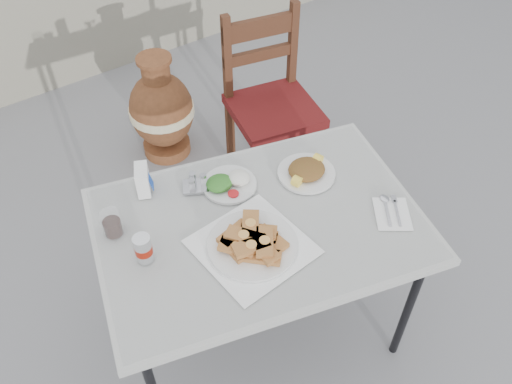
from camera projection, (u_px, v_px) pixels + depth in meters
ground at (242, 316)px, 2.67m from camera, size 80.00×80.00×0.00m
cafe_table at (260, 231)px, 2.13m from camera, size 1.42×1.13×0.76m
pide_plate at (252, 241)px, 1.98m from camera, size 0.41×0.41×0.08m
salad_rice_plate at (229, 182)px, 2.21m from camera, size 0.22×0.22×0.06m
salad_chopped_plate at (307, 171)px, 2.26m from camera, size 0.24×0.24×0.05m
soda_can at (143, 249)px, 1.93m from camera, size 0.06×0.06×0.12m
cola_glass at (112, 225)px, 2.02m from camera, size 0.08×0.08×0.11m
napkin_holder at (143, 180)px, 2.17m from camera, size 0.09×0.11×0.12m
condiment_caddy at (196, 184)px, 2.20m from camera, size 0.13×0.12×0.08m
cutlery_napkin at (391, 211)px, 2.13m from camera, size 0.21×0.22×0.01m
chair at (271, 104)px, 3.00m from camera, size 0.53×0.53×1.02m
terracotta_urn at (162, 111)px, 3.30m from camera, size 0.40×0.40×0.69m
back_wall at (36, 3)px, 3.67m from camera, size 6.00×0.25×1.20m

